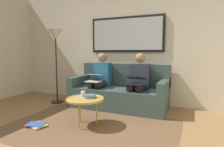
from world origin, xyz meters
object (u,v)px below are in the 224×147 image
at_px(person_left, 139,80).
at_px(laptop_black, 135,81).
at_px(coffee_table, 85,99).
at_px(laptop_silver, 95,78).
at_px(framed_mirror, 126,35).
at_px(person_right, 100,78).
at_px(standing_lamp, 56,43).
at_px(cup, 83,94).
at_px(bowl, 90,96).
at_px(couch, 120,92).
at_px(magazine_stack, 36,125).

distance_m(person_left, laptop_black, 0.25).
height_order(coffee_table, laptop_silver, laptop_silver).
relative_size(framed_mirror, laptop_black, 4.73).
bearing_deg(person_right, laptop_silver, 90.00).
distance_m(framed_mirror, standing_lamp, 1.60).
distance_m(laptop_black, laptop_silver, 0.85).
bearing_deg(cup, bowl, 171.06).
bearing_deg(cup, coffee_table, 135.86).
distance_m(couch, magazine_stack, 1.78).
bearing_deg(magazine_stack, person_right, -103.23).
distance_m(couch, cup, 1.15).
bearing_deg(couch, coffee_table, 84.82).
bearing_deg(cup, laptop_black, -128.05).
relative_size(couch, laptop_silver, 5.35).
distance_m(person_right, standing_lamp, 1.29).
relative_size(person_left, magazine_stack, 3.34).
bearing_deg(magazine_stack, framed_mirror, -111.70).
relative_size(coffee_table, laptop_black, 1.65).
bearing_deg(person_right, framed_mirror, -133.07).
xyz_separation_m(couch, coffee_table, (0.11, 1.22, 0.11)).
bearing_deg(couch, laptop_black, 143.70).
relative_size(cup, standing_lamp, 0.05).
relative_size(bowl, standing_lamp, 0.11).
bearing_deg(person_right, magazine_stack, 76.77).
distance_m(bowl, laptop_black, 0.98).
xyz_separation_m(framed_mirror, laptop_silver, (0.43, 0.70, -0.92)).
relative_size(bowl, person_left, 0.16).
height_order(couch, standing_lamp, standing_lamp).
relative_size(framed_mirror, bowl, 9.22).
distance_m(person_right, magazine_stack, 1.65).
distance_m(cup, laptop_silver, 0.86).
bearing_deg(framed_mirror, laptop_silver, 58.57).
relative_size(coffee_table, person_right, 0.52).
xyz_separation_m(framed_mirror, bowl, (0.06, 1.54, -1.09)).
height_order(coffee_table, bowl, bowl).
height_order(couch, bowl, couch).
height_order(bowl, laptop_silver, laptop_silver).
bearing_deg(person_left, bowl, 65.70).
bearing_deg(standing_lamp, cup, 145.31).
height_order(laptop_black, magazine_stack, laptop_black).
bearing_deg(cup, laptop_silver, -74.85).
bearing_deg(laptop_silver, person_left, -164.18).
bearing_deg(standing_lamp, couch, -169.51).
height_order(framed_mirror, bowl, framed_mirror).
bearing_deg(framed_mirror, coffee_table, 86.07).
xyz_separation_m(bowl, standing_lamp, (1.38, -0.88, 0.91)).
height_order(couch, cup, couch).
distance_m(framed_mirror, cup, 1.86).
distance_m(couch, person_right, 0.52).
relative_size(framed_mirror, cup, 18.84).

